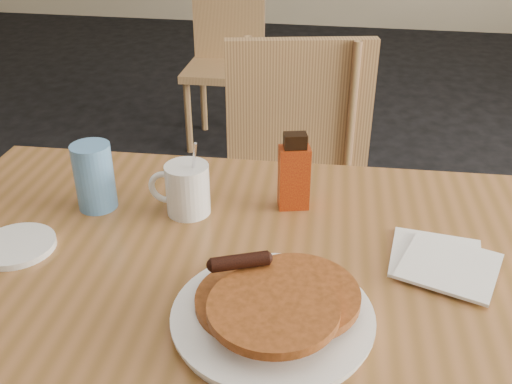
# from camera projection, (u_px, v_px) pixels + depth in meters

# --- Properties ---
(main_table) EXTENTS (1.39, 0.98, 0.75)m
(main_table) POSITION_uv_depth(u_px,v_px,m) (254.00, 296.00, 0.97)
(main_table) COLOR #945F34
(main_table) RESTS_ON floor
(chair_main_far) EXTENTS (0.51, 0.51, 0.94)m
(chair_main_far) POSITION_uv_depth(u_px,v_px,m) (293.00, 178.00, 1.66)
(chair_main_far) COLOR tan
(chair_main_far) RESTS_ON floor
(chair_wall_extra) EXTENTS (0.40, 0.40, 0.86)m
(chair_wall_extra) POSITION_uv_depth(u_px,v_px,m) (226.00, 49.00, 3.06)
(chair_wall_extra) COLOR tan
(chair_wall_extra) RESTS_ON floor
(pancake_plate) EXTENTS (0.30, 0.30, 0.09)m
(pancake_plate) POSITION_uv_depth(u_px,v_px,m) (273.00, 309.00, 0.84)
(pancake_plate) COLOR white
(pancake_plate) RESTS_ON main_table
(coffee_mug) EXTENTS (0.12, 0.09, 0.16)m
(coffee_mug) POSITION_uv_depth(u_px,v_px,m) (186.00, 188.00, 1.11)
(coffee_mug) COLOR white
(coffee_mug) RESTS_ON main_table
(syrup_bottle) EXTENTS (0.07, 0.05, 0.16)m
(syrup_bottle) POSITION_uv_depth(u_px,v_px,m) (294.00, 174.00, 1.11)
(syrup_bottle) COLOR maroon
(syrup_bottle) RESTS_ON main_table
(napkin_stack) EXTENTS (0.20, 0.21, 0.01)m
(napkin_stack) POSITION_uv_depth(u_px,v_px,m) (443.00, 262.00, 0.98)
(napkin_stack) COLOR white
(napkin_stack) RESTS_ON main_table
(blue_tumbler) EXTENTS (0.08, 0.08, 0.14)m
(blue_tumbler) POSITION_uv_depth(u_px,v_px,m) (94.00, 177.00, 1.12)
(blue_tumbler) COLOR #5791CD
(blue_tumbler) RESTS_ON main_table
(side_saucer) EXTENTS (0.15, 0.15, 0.01)m
(side_saucer) POSITION_uv_depth(u_px,v_px,m) (16.00, 246.00, 1.02)
(side_saucer) COLOR white
(side_saucer) RESTS_ON main_table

